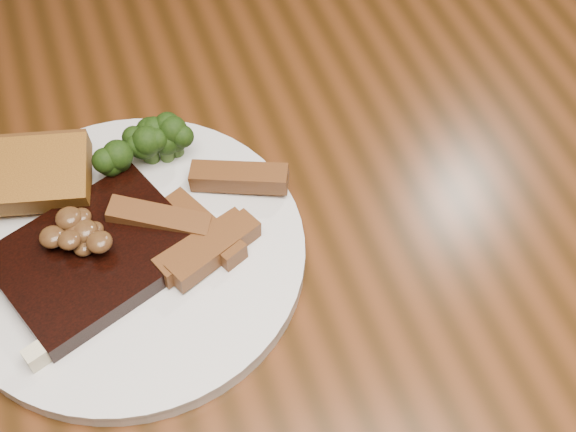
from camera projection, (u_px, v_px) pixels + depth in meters
The scene contains 8 objects.
dining_table at pixel (274, 298), 0.77m from camera, with size 1.60×0.90×0.75m.
plate at pixel (130, 256), 0.68m from camera, with size 0.30×0.30×0.01m, color silver.
steak at pixel (96, 257), 0.66m from camera, with size 0.15×0.11×0.02m, color black.
steak_bone at pixel (109, 311), 0.63m from camera, with size 0.14×0.01×0.02m, color beige.
mushroom_pile at pixel (75, 237), 0.64m from camera, with size 0.06×0.06×0.03m, color #523619, non-canonical shape.
garlic_bread at pixel (27, 190), 0.70m from camera, with size 0.11×0.06×0.03m, color #98631B.
potato_wedges at pixel (225, 229), 0.67m from camera, with size 0.11×0.11×0.02m, color brown, non-canonical shape.
broccoli_cluster at pixel (149, 148), 0.71m from camera, with size 0.08×0.08×0.04m, color #1C330B, non-canonical shape.
Camera 1 is at (-0.12, -0.37, 1.32)m, focal length 50.00 mm.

